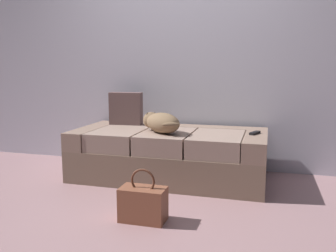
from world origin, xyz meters
TOP-DOWN VIEW (x-y plane):
  - ground_plane at (0.00, 0.00)m, footprint 10.00×10.00m
  - back_wall at (0.00, 1.49)m, footprint 6.40×0.10m
  - couch at (0.00, 0.95)m, footprint 1.83×0.87m
  - dog_tan at (-0.05, 0.82)m, footprint 0.50×0.44m
  - tv_remote at (0.80, 0.97)m, footprint 0.10×0.16m
  - throw_pillow at (-0.55, 1.19)m, footprint 0.35×0.14m
  - handbag at (0.09, -0.07)m, footprint 0.32×0.18m

SIDE VIEW (x-z plane):
  - ground_plane at x=0.00m, z-range 0.00..0.00m
  - handbag at x=0.09m, z-range -0.06..0.31m
  - couch at x=0.00m, z-range 0.00..0.47m
  - tv_remote at x=0.80m, z-range 0.47..0.50m
  - dog_tan at x=-0.05m, z-range 0.47..0.66m
  - throw_pillow at x=-0.55m, z-range 0.47..0.81m
  - back_wall at x=0.00m, z-range 0.00..2.80m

